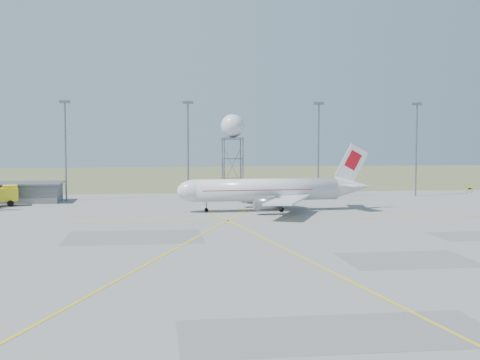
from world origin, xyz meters
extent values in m
plane|color=gray|center=(0.00, 0.00, 0.00)|extent=(400.00, 400.00, 0.00)
cube|color=#616F3D|center=(0.00, 140.00, 0.01)|extent=(400.00, 120.00, 0.03)
cube|color=slate|center=(-45.00, 64.00, 1.80)|extent=(18.00, 9.00, 3.60)
cube|color=slate|center=(-45.00, 64.00, 3.75)|extent=(19.00, 10.00, 0.30)
cylinder|color=slate|center=(-35.00, 66.00, 10.00)|extent=(0.36, 0.36, 20.00)
cube|color=slate|center=(-35.00, 66.00, 20.20)|extent=(2.20, 0.50, 0.60)
cylinder|color=slate|center=(-10.00, 66.00, 10.00)|extent=(0.36, 0.36, 20.00)
cube|color=slate|center=(-10.00, 66.00, 20.20)|extent=(2.20, 0.50, 0.60)
cylinder|color=slate|center=(18.00, 66.00, 10.00)|extent=(0.36, 0.36, 20.00)
cube|color=slate|center=(18.00, 66.00, 20.20)|extent=(2.20, 0.50, 0.60)
cylinder|color=slate|center=(40.00, 66.00, 10.00)|extent=(0.36, 0.36, 20.00)
cube|color=slate|center=(40.00, 66.00, 20.20)|extent=(2.20, 0.50, 0.60)
cylinder|color=black|center=(55.00, 72.00, 0.40)|extent=(0.10, 0.10, 0.80)
cylinder|color=black|center=(56.20, 72.00, 0.40)|extent=(0.10, 0.10, 0.80)
cube|color=yellow|center=(55.60, 72.00, 0.95)|extent=(1.60, 0.15, 0.50)
cube|color=black|center=(55.60, 71.92, 0.95)|extent=(0.80, 0.03, 0.30)
cylinder|color=silver|center=(2.74, 42.83, 3.76)|extent=(25.87, 5.23, 3.96)
ellipsoid|color=silver|center=(-10.10, 42.19, 3.76)|extent=(6.52, 4.26, 3.96)
cube|color=black|center=(-11.28, 42.13, 4.35)|extent=(1.60, 2.25, 0.96)
cone|color=silver|center=(18.54, 43.62, 4.05)|extent=(6.12, 4.24, 3.96)
cube|color=silver|center=(18.54, 43.62, 8.21)|extent=(6.34, 0.61, 7.44)
cube|color=#B00B15|center=(18.74, 43.63, 8.90)|extent=(3.42, 0.50, 3.81)
cube|color=silver|center=(17.89, 46.75, 4.55)|extent=(3.43, 5.59, 0.18)
cube|color=silver|center=(18.20, 40.43, 4.55)|extent=(3.43, 5.59, 0.18)
cube|color=silver|center=(3.78, 51.79, 2.77)|extent=(11.79, 16.15, 0.36)
cube|color=silver|center=(4.66, 34.02, 2.77)|extent=(10.58, 16.41, 0.36)
cylinder|color=slate|center=(1.47, 48.51, 1.88)|extent=(4.26, 2.48, 2.27)
cylinder|color=slate|center=(2.04, 37.05, 1.88)|extent=(4.26, 2.48, 2.27)
cube|color=#B00B15|center=(0.76, 42.73, 3.86)|extent=(19.95, 4.97, 0.12)
cylinder|color=black|center=(-8.12, 42.29, 0.44)|extent=(0.73, 0.73, 0.89)
cube|color=black|center=(4.71, 42.93, 0.44)|extent=(1.28, 5.97, 0.89)
cylinder|color=slate|center=(4.71, 42.93, 0.89)|extent=(0.25, 0.25, 1.78)
cylinder|color=slate|center=(-2.60, 63.90, 6.39)|extent=(0.24, 0.24, 12.79)
cylinder|color=slate|center=(1.33, 63.90, 6.39)|extent=(0.24, 0.24, 12.79)
cylinder|color=slate|center=(1.33, 67.83, 6.39)|extent=(0.24, 0.24, 12.79)
cylinder|color=slate|center=(-2.60, 67.83, 6.39)|extent=(0.24, 0.24, 12.79)
cube|color=slate|center=(-0.63, 65.86, 12.79)|extent=(4.53, 4.53, 0.25)
sphere|color=silver|center=(-0.63, 65.86, 15.35)|extent=(4.92, 4.92, 4.92)
cube|color=yellow|center=(-44.30, 56.88, 3.20)|extent=(3.24, 3.58, 1.54)
cube|color=black|center=(-43.54, 57.05, 3.31)|extent=(0.72, 2.82, 1.10)
camera|label=1|loc=(-17.63, -73.99, 13.77)|focal=50.00mm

